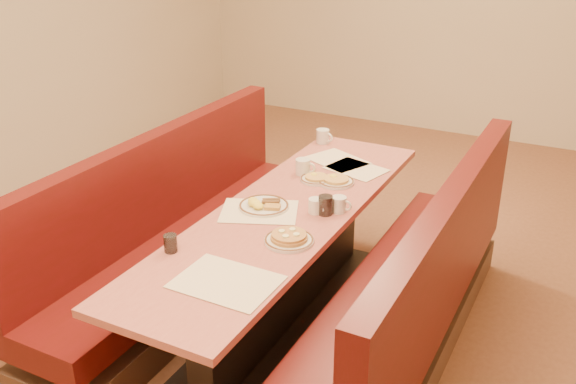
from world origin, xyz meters
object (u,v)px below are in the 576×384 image
at_px(soda_tumbler_near, 170,243).
at_px(coffee_mug_a, 316,206).
at_px(diner_table, 286,269).
at_px(coffee_mug_d, 323,136).
at_px(soda_tumbler_mid, 325,205).
at_px(booth_right, 409,305).
at_px(booth_left, 182,243).
at_px(coffee_mug_c, 340,204).
at_px(eggs_plate, 263,205).
at_px(pancake_plate, 289,239).
at_px(coffee_mug_b, 303,167).

bearing_deg(soda_tumbler_near, coffee_mug_a, 58.28).
xyz_separation_m(diner_table, coffee_mug_a, (0.16, 0.05, 0.42)).
height_order(coffee_mug_d, soda_tumbler_mid, soda_tumbler_mid).
relative_size(coffee_mug_d, soda_tumbler_mid, 1.21).
height_order(booth_right, soda_tumbler_near, booth_right).
relative_size(booth_right, coffee_mug_d, 19.28).
distance_m(coffee_mug_a, coffee_mug_d, 1.14).
distance_m(soda_tumbler_near, soda_tumbler_mid, 0.87).
height_order(diner_table, coffee_mug_d, coffee_mug_d).
distance_m(booth_left, coffee_mug_c, 1.10).
bearing_deg(coffee_mug_d, diner_table, -65.23).
bearing_deg(eggs_plate, soda_tumbler_near, -103.80).
relative_size(coffee_mug_a, coffee_mug_d, 0.82).
relative_size(booth_left, coffee_mug_d, 19.28).
distance_m(coffee_mug_a, soda_tumbler_mid, 0.05).
relative_size(coffee_mug_c, coffee_mug_d, 0.89).
bearing_deg(pancake_plate, diner_table, 120.24).
relative_size(pancake_plate, eggs_plate, 0.89).
relative_size(booth_right, coffee_mug_b, 19.20).
bearing_deg(diner_table, coffee_mug_c, 24.46).
height_order(diner_table, coffee_mug_c, coffee_mug_c).
bearing_deg(booth_left, coffee_mug_b, 41.19).
xyz_separation_m(pancake_plate, eggs_plate, (-0.31, 0.28, -0.00)).
relative_size(booth_right, coffee_mug_a, 23.56).
bearing_deg(coffee_mug_d, coffee_mug_b, -66.60).
bearing_deg(soda_tumbler_mid, pancake_plate, -94.46).
xyz_separation_m(coffee_mug_b, soda_tumbler_near, (-0.14, -1.18, -0.01)).
height_order(booth_right, pancake_plate, booth_right).
xyz_separation_m(pancake_plate, coffee_mug_c, (0.08, 0.44, 0.03)).
relative_size(pancake_plate, coffee_mug_d, 1.92).
height_order(booth_left, booth_right, same).
distance_m(booth_left, coffee_mug_d, 1.27).
xyz_separation_m(coffee_mug_c, coffee_mug_d, (-0.54, 0.98, 0.01)).
height_order(booth_left, eggs_plate, booth_left).
height_order(coffee_mug_c, coffee_mug_d, coffee_mug_d).
relative_size(diner_table, soda_tumbler_mid, 23.26).
xyz_separation_m(eggs_plate, soda_tumbler_mid, (0.34, 0.09, 0.04)).
bearing_deg(coffee_mug_a, booth_right, 16.77).
xyz_separation_m(booth_left, soda_tumbler_near, (0.45, -0.66, 0.43)).
xyz_separation_m(booth_left, soda_tumbler_mid, (0.94, 0.06, 0.44)).
bearing_deg(booth_left, coffee_mug_d, 67.46).
xyz_separation_m(booth_right, coffee_mug_b, (-0.88, 0.51, 0.44)).
relative_size(eggs_plate, coffee_mug_c, 2.42).
distance_m(eggs_plate, soda_tumbler_near, 0.65).
relative_size(booth_right, eggs_plate, 8.97).
bearing_deg(booth_left, coffee_mug_c, 6.94).
height_order(eggs_plate, coffee_mug_a, coffee_mug_a).
bearing_deg(pancake_plate, booth_right, 29.75).
xyz_separation_m(booth_left, pancake_plate, (0.92, -0.31, 0.41)).
xyz_separation_m(pancake_plate, coffee_mug_d, (-0.46, 1.41, 0.03)).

